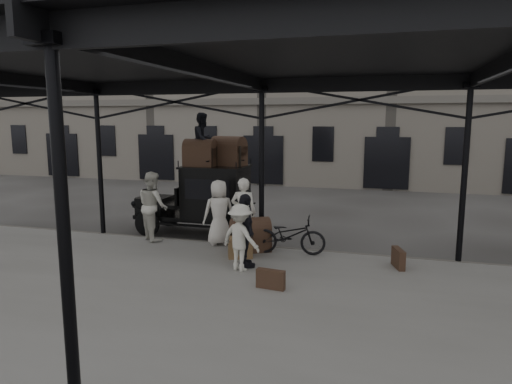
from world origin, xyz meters
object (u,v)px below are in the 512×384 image
at_px(porter_left, 244,212).
at_px(steamer_trunk_roof_near, 200,155).
at_px(taxi, 206,197).
at_px(steamer_trunk_platform, 250,237).
at_px(bicycle, 289,235).
at_px(porter_official, 245,231).

relative_size(porter_left, steamer_trunk_roof_near, 2.04).
xyz_separation_m(taxi, steamer_trunk_platform, (1.96, -1.80, -0.68)).
bearing_deg(bicycle, taxi, 52.23).
bearing_deg(taxi, steamer_trunk_roof_near, -108.07).
bearing_deg(steamer_trunk_roof_near, porter_left, -34.30).
bearing_deg(taxi, porter_left, -40.90).
bearing_deg(porter_left, bicycle, 160.08).
height_order(taxi, steamer_trunk_roof_near, steamer_trunk_roof_near).
relative_size(bicycle, steamer_trunk_roof_near, 2.03).
relative_size(taxi, steamer_trunk_roof_near, 3.94).
relative_size(porter_left, porter_official, 1.09).
relative_size(porter_left, steamer_trunk_platform, 1.88).
distance_m(steamer_trunk_roof_near, steamer_trunk_platform, 3.25).
distance_m(porter_left, bicycle, 1.44).
distance_m(porter_official, steamer_trunk_roof_near, 3.97).
height_order(porter_left, bicycle, porter_left).
xyz_separation_m(bicycle, steamer_trunk_roof_near, (-3.07, 1.55, 1.88)).
bearing_deg(taxi, steamer_trunk_platform, -42.46).
height_order(porter_official, bicycle, porter_official).
distance_m(porter_left, steamer_trunk_roof_near, 2.55).
bearing_deg(steamer_trunk_platform, bicycle, -31.50).
bearing_deg(steamer_trunk_platform, porter_official, -109.69).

